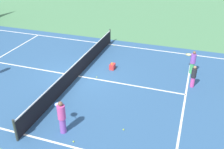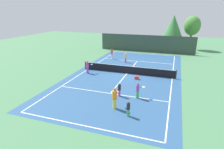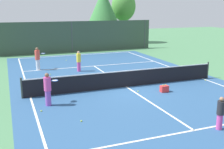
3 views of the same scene
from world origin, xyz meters
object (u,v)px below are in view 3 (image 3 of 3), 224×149
Objects in this scene: tennis_ball_3 at (77,58)px; tennis_ball_8 at (41,111)px; ball_crate at (164,89)px; tennis_ball_5 at (66,60)px; tennis_ball_9 at (50,75)px; player_0 at (79,61)px; tennis_ball_7 at (205,80)px; tennis_ball_6 at (101,89)px; player_4 at (48,89)px; tennis_ball_0 at (81,121)px; player_5 at (38,58)px; player_1 at (220,113)px; tennis_ball_1 at (138,91)px.

tennis_ball_3 is 1.00× the size of tennis_ball_8.
tennis_ball_5 is (-3.18, 11.14, -0.15)m from ball_crate.
tennis_ball_9 is (-5.33, 6.26, -0.15)m from ball_crate.
tennis_ball_7 is at bearing -38.77° from player_0.
tennis_ball_6 is 6.93m from tennis_ball_7.
player_4 is 2.77m from tennis_ball_0.
tennis_ball_9 is at bearing -168.32° from player_0.
tennis_ball_0 is 1.00× the size of tennis_ball_9.
tennis_ball_6 is at bearing -66.78° from player_5.
tennis_ball_0 is at bearing -118.53° from tennis_ball_6.
player_5 reaches higher than player_1.
tennis_ball_3 is 1.00× the size of tennis_ball_5.
player_4 is 5.08m from tennis_ball_1.
tennis_ball_7 is at bearing -36.30° from player_5.
tennis_ball_7 is (5.12, 0.61, 0.00)m from tennis_ball_1.
tennis_ball_1 is at bearing 158.46° from ball_crate.
tennis_ball_7 and tennis_ball_9 have the same top height.
player_5 is 25.86× the size of tennis_ball_7.
tennis_ball_3 is at bearing 43.37° from player_5.
player_4 reaches higher than tennis_ball_1.
player_0 reaches higher than tennis_ball_6.
tennis_ball_9 is at bearing 89.52° from tennis_ball_0.
tennis_ball_5 is (-2.58, 16.12, -0.64)m from player_1.
tennis_ball_6 is at bearing 61.47° from tennis_ball_0.
tennis_ball_6 is at bearing -96.47° from tennis_ball_3.
player_1 is 7.62m from tennis_ball_8.
player_1 is 2.98× the size of ball_crate.
player_1 is 0.82× the size of player_4.
player_0 reaches higher than player_1.
tennis_ball_3 is 1.45m from tennis_ball_5.
player_4 reaches higher than tennis_ball_6.
player_0 is 7.33m from player_4.
player_0 is at bearing 63.53° from tennis_ball_8.
tennis_ball_6 is (-2.54, 6.78, -0.64)m from player_1.
player_0 is 22.66× the size of tennis_ball_6.
tennis_ball_3 is at bearing 76.60° from tennis_ball_0.
tennis_ball_5 is at bearing 66.28° from tennis_ball_9.
player_4 is at bearing 111.16° from tennis_ball_0.
player_1 is 7.55m from tennis_ball_7.
player_4 is 8.16m from player_5.
player_1 is 19.97× the size of tennis_ball_3.
tennis_ball_1 is 5.15m from tennis_ball_7.
player_1 is (2.56, -11.69, -0.09)m from player_0.
tennis_ball_3 is (1.17, 5.25, -0.73)m from player_0.
tennis_ball_7 is (6.92, -5.56, -0.73)m from player_0.
tennis_ball_8 is (-0.89, -8.85, -0.85)m from player_5.
tennis_ball_7 is 10.70m from tennis_ball_8.
player_0 is 22.66× the size of tennis_ball_7.
player_0 reaches higher than tennis_ball_3.
ball_crate reaches higher than tennis_ball_6.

